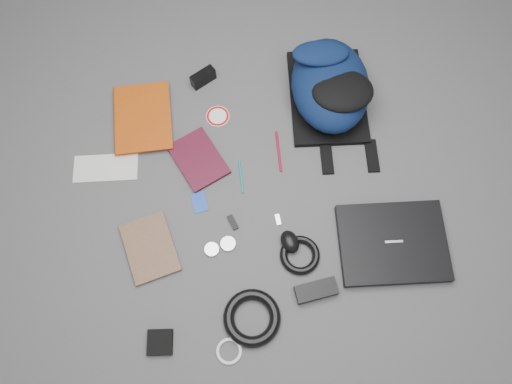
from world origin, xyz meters
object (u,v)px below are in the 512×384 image
object	(u,v)px
backpack	(330,85)
laptop	(392,243)
compact_camera	(203,77)
power_brick	(316,290)
dvd_case	(198,159)
textbook_red	(114,121)
pouch	(160,342)
comic_book	(127,256)
mouse	(290,242)

from	to	relation	value
backpack	laptop	xyz separation A→B (m)	(0.03, -0.61, -0.07)
compact_camera	power_brick	size ratio (longest dim) A/B	0.71
dvd_case	power_brick	size ratio (longest dim) A/B	1.56
textbook_red	pouch	xyz separation A→B (m)	(0.01, -0.83, -0.01)
power_brick	pouch	bearing A→B (deg)	-176.45
comic_book	power_brick	world-z (taller)	power_brick
dvd_case	pouch	size ratio (longest dim) A/B	2.67
laptop	mouse	world-z (taller)	mouse
backpack	textbook_red	distance (m)	0.82
laptop	compact_camera	bearing A→B (deg)	132.60
laptop	pouch	world-z (taller)	laptop
comic_book	dvd_case	size ratio (longest dim) A/B	1.04
textbook_red	comic_book	bearing A→B (deg)	-86.44
dvd_case	compact_camera	xyz separation A→B (m)	(0.10, 0.32, 0.02)
backpack	comic_book	bearing A→B (deg)	-141.52
backpack	power_brick	world-z (taller)	backpack
compact_camera	pouch	size ratio (longest dim) A/B	1.22
compact_camera	mouse	distance (m)	0.73
textbook_red	pouch	distance (m)	0.83
textbook_red	dvd_case	world-z (taller)	textbook_red
textbook_red	mouse	bearing A→B (deg)	-42.68
compact_camera	comic_book	bearing A→B (deg)	-145.26
mouse	textbook_red	bearing A→B (deg)	121.84
compact_camera	pouch	distance (m)	0.98
dvd_case	compact_camera	bearing A→B (deg)	56.92
backpack	pouch	size ratio (longest dim) A/B	5.54
dvd_case	mouse	world-z (taller)	mouse
laptop	backpack	bearing A→B (deg)	105.33
backpack	dvd_case	distance (m)	0.56
backpack	dvd_case	bearing A→B (deg)	-154.23
textbook_red	mouse	xyz separation A→B (m)	(0.50, -0.62, 0.01)
textbook_red	pouch	world-z (taller)	textbook_red
laptop	power_brick	bearing A→B (deg)	-152.02
compact_camera	power_brick	xyz separation A→B (m)	(0.17, -0.89, -0.01)
textbook_red	power_brick	distance (m)	0.97
textbook_red	compact_camera	xyz separation A→B (m)	(0.37, 0.09, 0.01)
mouse	pouch	size ratio (longest dim) A/B	1.03
dvd_case	pouch	world-z (taller)	pouch
mouse	power_brick	bearing A→B (deg)	-85.45
mouse	compact_camera	bearing A→B (deg)	93.75
comic_book	power_brick	bearing A→B (deg)	-31.07
laptop	compact_camera	world-z (taller)	compact_camera
comic_book	pouch	distance (m)	0.31
backpack	compact_camera	xyz separation A→B (m)	(-0.44, 0.20, -0.07)
comic_book	pouch	bearing A→B (deg)	-85.53
laptop	dvd_case	bearing A→B (deg)	151.85
laptop	comic_book	distance (m)	0.90
mouse	pouch	world-z (taller)	mouse
textbook_red	mouse	distance (m)	0.80
dvd_case	mouse	xyz separation A→B (m)	(0.23, -0.39, 0.01)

